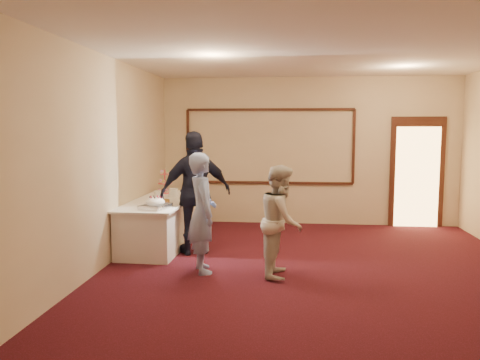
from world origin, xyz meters
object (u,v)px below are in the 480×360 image
object	(u,v)px
man	(202,213)
guest	(196,193)
cupcake_stand	(165,184)
woman	(281,221)
plate_stack_b	(173,192)
tart	(163,202)
buffet_table	(162,222)
pavlova_tray	(155,204)
plate_stack_a	(159,195)

from	to	relation	value
man	guest	xyz separation A→B (m)	(-0.27, 0.93, 0.14)
cupcake_stand	woman	xyz separation A→B (m)	(2.19, -2.29, -0.20)
guest	plate_stack_b	bearing A→B (deg)	-83.09
man	woman	bearing A→B (deg)	-114.74
woman	tart	bearing A→B (deg)	63.71
buffet_table	tart	distance (m)	0.54
man	woman	size ratio (longest dim) A/B	1.10
buffet_table	guest	size ratio (longest dim) A/B	1.28
plate_stack_b	tart	world-z (taller)	plate_stack_b
cupcake_stand	man	size ratio (longest dim) A/B	0.29
pavlova_tray	man	world-z (taller)	man
plate_stack_b	man	xyz separation A→B (m)	(0.85, -1.80, -0.02)
buffet_table	guest	distance (m)	1.01
pavlova_tray	plate_stack_b	size ratio (longest dim) A/B	3.15
pavlova_tray	plate_stack_b	distance (m)	1.26
buffet_table	man	bearing A→B (deg)	-55.93
cupcake_stand	man	xyz separation A→B (m)	(1.12, -2.23, -0.12)
plate_stack_b	woman	bearing A→B (deg)	-43.88
buffet_table	pavlova_tray	distance (m)	0.99
cupcake_stand	tart	distance (m)	1.20
guest	plate_stack_a	bearing A→B (deg)	-64.23
woman	cupcake_stand	bearing A→B (deg)	47.91
woman	guest	xyz separation A→B (m)	(-1.35, 0.98, 0.22)
buffet_table	pavlova_tray	xyz separation A→B (m)	(0.14, -0.87, 0.46)
pavlova_tray	cupcake_stand	distance (m)	1.72
pavlova_tray	tart	size ratio (longest dim) A/B	2.11
plate_stack_a	woman	world-z (taller)	woman
buffet_table	guest	bearing A→B (deg)	-35.09
plate_stack_b	plate_stack_a	bearing A→B (deg)	-120.77
plate_stack_b	guest	world-z (taller)	guest
guest	woman	bearing A→B (deg)	117.02
tart	pavlova_tray	bearing A→B (deg)	-86.80
man	plate_stack_b	bearing A→B (deg)	3.64
tart	man	xyz separation A→B (m)	(0.84, -1.07, 0.03)
pavlova_tray	guest	bearing A→B (deg)	35.51
woman	guest	distance (m)	1.68
woman	guest	world-z (taller)	guest
man	plate_stack_a	bearing A→B (deg)	12.58
plate_stack_b	guest	bearing A→B (deg)	-56.25
plate_stack_a	guest	bearing A→B (deg)	-37.39
pavlova_tray	buffet_table	bearing A→B (deg)	99.08
plate_stack_b	pavlova_tray	bearing A→B (deg)	-88.23
plate_stack_b	tart	distance (m)	0.73
buffet_table	tart	xyz separation A→B (m)	(0.11, -0.34, 0.41)
plate_stack_a	man	xyz separation A→B (m)	(1.03, -1.51, -0.02)
plate_stack_b	man	distance (m)	1.99
buffet_table	plate_stack_a	xyz separation A→B (m)	(-0.08, 0.10, 0.45)
buffet_table	plate_stack_a	size ratio (longest dim) A/B	14.63
tart	cupcake_stand	bearing A→B (deg)	103.28
man	guest	bearing A→B (deg)	-5.51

